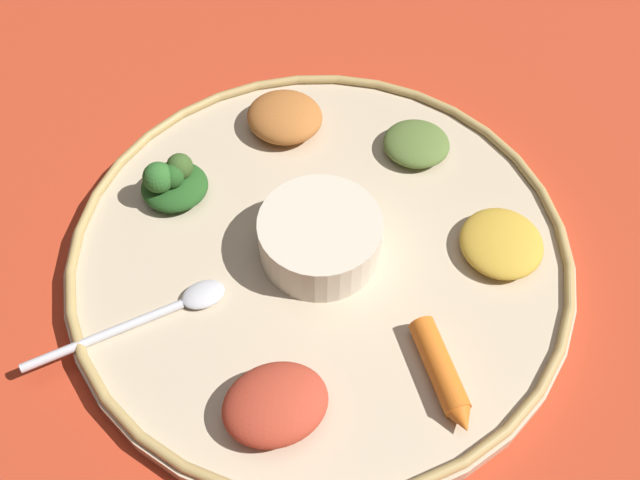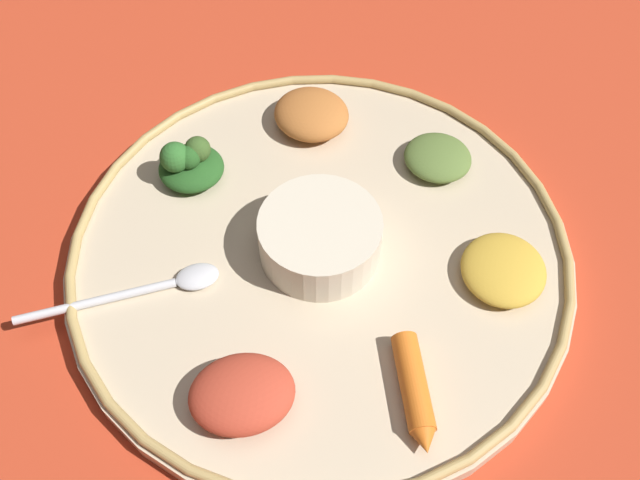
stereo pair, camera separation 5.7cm
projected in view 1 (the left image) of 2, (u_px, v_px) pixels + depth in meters
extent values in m
plane|color=#B7381E|center=(320.00, 262.00, 0.60)|extent=(2.40, 2.40, 0.00)
cylinder|color=#C6B293|center=(320.00, 256.00, 0.59)|extent=(0.41, 0.41, 0.02)
torus|color=tan|center=(320.00, 249.00, 0.58)|extent=(0.40, 0.40, 0.01)
cylinder|color=beige|center=(320.00, 237.00, 0.57)|extent=(0.10, 0.10, 0.04)
cylinder|color=maroon|center=(320.00, 225.00, 0.55)|extent=(0.09, 0.09, 0.01)
ellipsoid|color=silver|center=(203.00, 294.00, 0.55)|extent=(0.04, 0.03, 0.01)
cylinder|color=silver|center=(104.00, 335.00, 0.53)|extent=(0.12, 0.05, 0.01)
ellipsoid|color=#23511E|center=(175.00, 186.00, 0.61)|extent=(0.06, 0.06, 0.02)
sphere|color=#385623|center=(180.00, 166.00, 0.60)|extent=(0.02, 0.02, 0.02)
sphere|color=#23511E|center=(158.00, 178.00, 0.59)|extent=(0.02, 0.02, 0.02)
sphere|color=#2D6628|center=(158.00, 177.00, 0.59)|extent=(0.03, 0.03, 0.03)
sphere|color=#23511E|center=(172.00, 176.00, 0.59)|extent=(0.02, 0.02, 0.02)
cylinder|color=orange|center=(439.00, 365.00, 0.51)|extent=(0.03, 0.07, 0.02)
cone|color=orange|center=(463.00, 421.00, 0.49)|extent=(0.02, 0.02, 0.02)
ellipsoid|color=#B73D28|center=(275.00, 404.00, 0.49)|extent=(0.09, 0.08, 0.03)
ellipsoid|color=#567033|center=(416.00, 144.00, 0.64)|extent=(0.07, 0.07, 0.02)
ellipsoid|color=gold|center=(501.00, 243.00, 0.57)|extent=(0.07, 0.07, 0.02)
ellipsoid|color=#B2662D|center=(285.00, 117.00, 0.65)|extent=(0.09, 0.09, 0.03)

